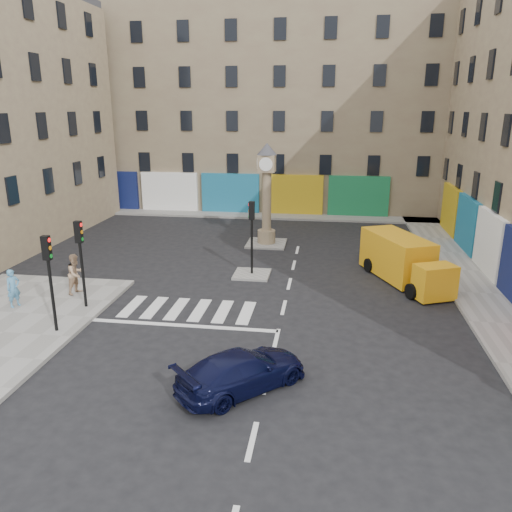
% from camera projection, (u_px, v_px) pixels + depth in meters
% --- Properties ---
extents(ground, '(120.00, 120.00, 0.00)m').
position_uv_depth(ground, '(273.00, 351.00, 17.62)').
color(ground, black).
rests_on(ground, ground).
extents(sidewalk_right, '(2.60, 30.00, 0.15)m').
position_uv_depth(sidewalk_right, '(461.00, 271.00, 25.88)').
color(sidewalk_right, gray).
rests_on(sidewalk_right, ground).
extents(sidewalk_far, '(32.00, 2.40, 0.15)m').
position_uv_depth(sidewalk_far, '(254.00, 215.00, 39.18)').
color(sidewalk_far, gray).
rests_on(sidewalk_far, ground).
extents(island_near, '(1.80, 1.80, 0.12)m').
position_uv_depth(island_near, '(252.00, 274.00, 25.46)').
color(island_near, gray).
rests_on(island_near, ground).
extents(island_far, '(2.40, 2.40, 0.12)m').
position_uv_depth(island_far, '(266.00, 244.00, 31.14)').
color(island_far, gray).
rests_on(island_far, ground).
extents(building_far, '(32.00, 10.00, 17.00)m').
position_uv_depth(building_far, '(264.00, 103.00, 42.24)').
color(building_far, '#847758').
rests_on(building_far, ground).
extents(traffic_light_left_near, '(0.28, 0.22, 3.70)m').
position_uv_depth(traffic_light_left_near, '(49.00, 268.00, 18.19)').
color(traffic_light_left_near, black).
rests_on(traffic_light_left_near, sidewalk_left).
extents(traffic_light_left_far, '(0.28, 0.22, 3.70)m').
position_uv_depth(traffic_light_left_far, '(80.00, 250.00, 20.47)').
color(traffic_light_left_far, black).
rests_on(traffic_light_left_far, sidewalk_left).
extents(traffic_light_island, '(0.28, 0.22, 3.70)m').
position_uv_depth(traffic_light_island, '(252.00, 226.00, 24.73)').
color(traffic_light_island, black).
rests_on(traffic_light_island, island_near).
extents(clock_pillar, '(1.20, 1.20, 6.10)m').
position_uv_depth(clock_pillar, '(267.00, 188.00, 30.13)').
color(clock_pillar, '#9A8865').
rests_on(clock_pillar, island_far).
extents(navy_sedan, '(4.20, 4.21, 1.23)m').
position_uv_depth(navy_sedan, '(242.00, 371.00, 15.12)').
color(navy_sedan, black).
rests_on(navy_sedan, ground).
extents(yellow_van, '(4.01, 6.16, 2.17)m').
position_uv_depth(yellow_van, '(403.00, 260.00, 24.39)').
color(yellow_van, '#F0A314').
rests_on(yellow_van, ground).
extents(pedestrian_blue, '(0.61, 0.71, 1.63)m').
position_uv_depth(pedestrian_blue, '(13.00, 288.00, 20.95)').
color(pedestrian_blue, '#508EB7').
rests_on(pedestrian_blue, sidewalk_left).
extents(pedestrian_tan, '(0.94, 1.06, 1.84)m').
position_uv_depth(pedestrian_tan, '(76.00, 274.00, 22.40)').
color(pedestrian_tan, tan).
rests_on(pedestrian_tan, sidewalk_left).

